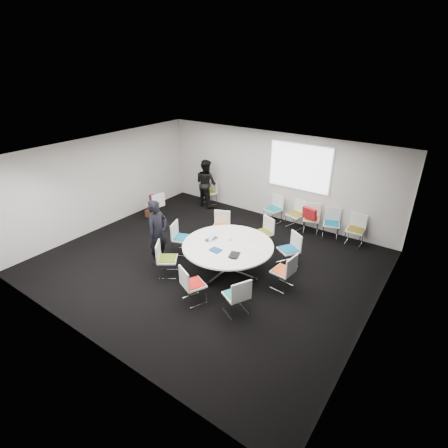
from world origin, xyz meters
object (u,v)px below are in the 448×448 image
Objects in this scene: conference_table at (228,251)px; chair_ring_f at (167,265)px; chair_ring_g at (193,291)px; chair_back_e at (354,235)px; chair_back_d at (331,229)px; cup at (231,239)px; chair_ring_h at (236,302)px; brown_bag at (151,214)px; person_main at (158,232)px; chair_ring_e at (182,244)px; chair_ring_d at (221,232)px; chair_ring_c at (263,238)px; chair_ring_a at (283,277)px; chair_ring_b at (288,256)px; chair_back_c at (311,224)px; chair_back_a at (273,214)px; person_back at (206,183)px; chair_person_back at (209,197)px; laptop at (212,240)px; chair_back_b at (295,220)px; maroon_bag at (155,200)px; chair_spare_left at (156,210)px.

chair_ring_f reaches higher than conference_table.
chair_back_e is at bearing 90.58° from chair_ring_g.
chair_back_d is 3.38m from cup.
chair_ring_h is 4.54m from chair_back_e.
chair_ring_f is 1.00× the size of chair_ring_g.
chair_back_d is (0.40, 4.41, 0.00)m from chair_ring_h.
conference_table is 4.08m from brown_bag.
chair_ring_e is at bearing -14.15° from person_main.
chair_ring_g is (1.14, -2.60, 0.00)m from chair_ring_d.
chair_back_d is at bearing -106.35° from chair_ring_c.
chair_ring_a reaches higher than cup.
chair_back_c is at bearing -50.11° from chair_ring_b.
conference_table is 1.59m from chair_ring_b.
chair_back_d is (1.37, 4.64, 0.00)m from chair_ring_g.
brown_bag is at bearing 44.78° from chair_back_a.
chair_back_d is 0.52× the size of person_back.
chair_ring_f is at bearing 125.69° from person_back.
chair_ring_h is 1.00× the size of chair_back_d.
chair_ring_d and chair_back_a have the same top height.
chair_ring_b and chair_back_a have the same top height.
chair_person_back is at bearing -70.08° from chair_ring_d.
chair_back_c is 3.50m from laptop.
chair_ring_f and chair_back_b have the same top height.
brown_bag is at bearing 6.81° from chair_back_c.
chair_ring_d is at bearing 69.20° from chair_ring_h.
person_back is (-1.99, 1.88, 0.56)m from chair_ring_d.
chair_ring_a is 1.00× the size of chair_ring_g.
chair_ring_g is 2.65× the size of laptop.
maroon_bag is (-0.74, -1.94, 0.34)m from chair_person_back.
chair_ring_h reaches higher than cup.
chair_back_d is 1.00× the size of chair_back_e.
brown_bag is at bearing 75.40° from person_back.
chair_back_e is (2.57, 0.03, 0.00)m from chair_back_a.
conference_table is 1.57m from chair_ring_d.
chair_back_e is 2.44× the size of brown_bag.
chair_ring_f is at bearing -117.85° from chair_spare_left.
person_back reaches higher than chair_back_a.
chair_ring_a is 1.00× the size of chair_back_a.
maroon_bag is (-2.73, 0.10, 0.34)m from chair_ring_d.
chair_ring_c is 2.20× the size of maroon_bag.
chair_ring_h is at bearing 65.77° from chair_back_d.
conference_table is 3.19m from chair_back_a.
chair_back_a is 0.76m from chair_back_b.
brown_bag is at bearing 85.16° from laptop.
chair_ring_c reaches higher than conference_table.
chair_ring_c is 1.82m from chair_back_c.
chair_back_b is 1.00× the size of chair_back_d.
chair_ring_g is 2.20× the size of maroon_bag.
chair_back_c is at bearing 30.45° from chair_ring_h.
conference_table is 2.52× the size of chair_ring_c.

